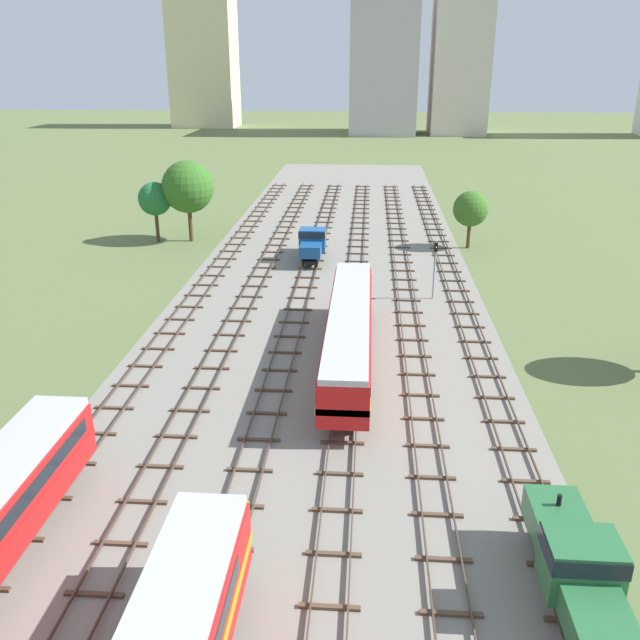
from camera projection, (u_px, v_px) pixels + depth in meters
The scene contains 18 objects.
ground_plane at pixel (323, 322), 54.63m from camera, with size 480.00×480.00×0.00m, color #5B6B3D.
ballast_bed at pixel (323, 322), 54.63m from camera, with size 27.15×176.00×0.01m, color gray.
track_far_left at pixel (185, 312), 56.29m from camera, with size 2.40×126.00×0.29m.
track_left at pixel (240, 314), 55.98m from camera, with size 2.40×126.00×0.29m.
track_centre_left at pixel (296, 315), 55.67m from camera, with size 2.40×126.00×0.29m.
track_centre at pixel (352, 317), 55.35m from camera, with size 2.40×126.00×0.29m.
track_centre_right at pixel (409, 318), 55.04m from camera, with size 2.40×126.00×0.29m.
track_right at pixel (467, 319), 54.73m from camera, with size 2.40×126.00×0.29m.
shunter_loco_right_mid at pixel (577, 563), 25.54m from camera, with size 2.74×8.46×3.10m.
passenger_coach_centre_midfar at pixel (349, 329), 46.08m from camera, with size 2.96×22.00×3.80m.
shunter_loco_centre_left_far at pixel (313, 241), 70.97m from camera, with size 2.74×8.46×3.10m.
signal_post_nearest at pixel (435, 262), 58.73m from camera, with size 0.28×0.47×5.21m.
lineside_tree_0 at pixel (188, 187), 76.79m from camera, with size 5.89×5.89×9.22m.
lineside_tree_3 at pixel (471, 209), 74.51m from camera, with size 3.88×3.88×6.36m.
lineside_tree_4 at pixel (155, 199), 77.05m from camera, with size 3.77×3.77×6.85m.
skyline_tower_0 at pixel (204, 62), 208.42m from camera, with size 19.11×15.42×37.97m.
skyline_tower_1 at pixel (384, 62), 189.17m from camera, with size 18.19×24.10×38.46m.
skyline_tower_2 at pixel (460, 57), 186.88m from camera, with size 15.23×17.45×41.06m.
Camera 1 is at (3.42, 5.16, 19.69)m, focal length 38.15 mm.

